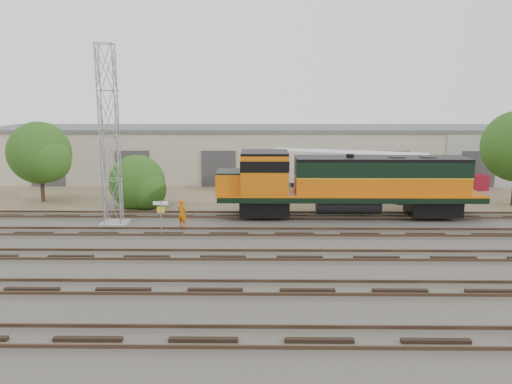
{
  "coord_description": "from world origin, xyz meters",
  "views": [
    {
      "loc": [
        -2.0,
        -27.91,
        8.33
      ],
      "look_at": [
        -2.36,
        4.0,
        2.2
      ],
      "focal_mm": 35.0,
      "sensor_mm": 36.0,
      "label": 1
    }
  ],
  "objects_px": {
    "signal_tower": "(110,140)",
    "worker": "(182,213)",
    "locomotive": "(344,183)",
    "semi_trailer": "(351,169)"
  },
  "relations": [
    {
      "from": "worker",
      "to": "signal_tower",
      "type": "bearing_deg",
      "value": 23.11
    },
    {
      "from": "signal_tower",
      "to": "semi_trailer",
      "type": "distance_m",
      "value": 19.41
    },
    {
      "from": "locomotive",
      "to": "semi_trailer",
      "type": "bearing_deg",
      "value": 76.66
    },
    {
      "from": "signal_tower",
      "to": "worker",
      "type": "relative_size",
      "value": 6.29
    },
    {
      "from": "semi_trailer",
      "to": "worker",
      "type": "bearing_deg",
      "value": -124.22
    },
    {
      "from": "locomotive",
      "to": "signal_tower",
      "type": "relative_size",
      "value": 1.57
    },
    {
      "from": "signal_tower",
      "to": "worker",
      "type": "xyz_separation_m",
      "value": [
        4.56,
        -0.44,
        -4.69
      ]
    },
    {
      "from": "signal_tower",
      "to": "worker",
      "type": "distance_m",
      "value": 6.56
    },
    {
      "from": "locomotive",
      "to": "semi_trailer",
      "type": "relative_size",
      "value": 1.41
    },
    {
      "from": "worker",
      "to": "semi_trailer",
      "type": "height_order",
      "value": "semi_trailer"
    }
  ]
}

